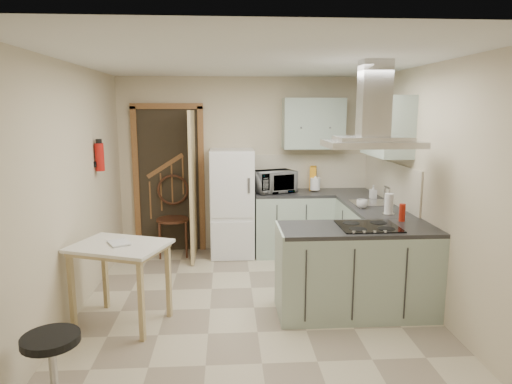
{
  "coord_description": "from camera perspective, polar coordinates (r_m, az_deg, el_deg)",
  "views": [
    {
      "loc": [
        -0.27,
        -4.47,
        2.05
      ],
      "look_at": [
        0.05,
        0.45,
        1.15
      ],
      "focal_mm": 32.0,
      "sensor_mm": 36.0,
      "label": 1
    }
  ],
  "objects": [
    {
      "name": "floor",
      "position": [
        4.93,
        -0.24,
        -14.24
      ],
      "size": [
        4.2,
        4.2,
        0.0
      ],
      "primitive_type": "plane",
      "color": "#C2B597",
      "rests_on": "ground"
    },
    {
      "name": "ceiling",
      "position": [
        4.5,
        -0.26,
        16.07
      ],
      "size": [
        4.2,
        4.2,
        0.0
      ],
      "primitive_type": "plane",
      "rotation": [
        3.14,
        0.0,
        0.0
      ],
      "color": "silver",
      "rests_on": "back_wall"
    },
    {
      "name": "back_wall",
      "position": [
        6.63,
        -1.34,
        3.4
      ],
      "size": [
        3.6,
        0.0,
        3.6
      ],
      "primitive_type": "plane",
      "rotation": [
        1.57,
        0.0,
        0.0
      ],
      "color": "beige",
      "rests_on": "floor"
    },
    {
      "name": "left_wall",
      "position": [
        4.8,
        -22.26,
        -0.04
      ],
      "size": [
        0.0,
        4.2,
        4.2
      ],
      "primitive_type": "plane",
      "rotation": [
        1.57,
        0.0,
        1.57
      ],
      "color": "beige",
      "rests_on": "floor"
    },
    {
      "name": "right_wall",
      "position": [
        4.99,
        20.84,
        0.44
      ],
      "size": [
        0.0,
        4.2,
        4.2
      ],
      "primitive_type": "plane",
      "rotation": [
        1.57,
        0.0,
        -1.57
      ],
      "color": "beige",
      "rests_on": "floor"
    },
    {
      "name": "doorway",
      "position": [
        6.67,
        -10.81,
        1.53
      ],
      "size": [
        1.1,
        0.12,
        2.1
      ],
      "primitive_type": "cube",
      "color": "brown",
      "rests_on": "floor"
    },
    {
      "name": "fridge",
      "position": [
        6.41,
        -3.0,
        -1.39
      ],
      "size": [
        0.6,
        0.6,
        1.5
      ],
      "primitive_type": "cube",
      "color": "white",
      "rests_on": "floor"
    },
    {
      "name": "counter_back",
      "position": [
        6.54,
        4.6,
        -3.86
      ],
      "size": [
        1.08,
        0.6,
        0.9
      ],
      "primitive_type": "cube",
      "color": "#9EB2A0",
      "rests_on": "floor"
    },
    {
      "name": "counter_right",
      "position": [
        6.08,
        13.4,
        -5.2
      ],
      "size": [
        0.6,
        1.95,
        0.9
      ],
      "primitive_type": "cube",
      "color": "#9EB2A0",
      "rests_on": "floor"
    },
    {
      "name": "splashback",
      "position": [
        6.74,
        6.86,
        2.58
      ],
      "size": [
        1.68,
        0.02,
        0.5
      ],
      "primitive_type": "cube",
      "color": "beige",
      "rests_on": "counter_back"
    },
    {
      "name": "wall_cabinet_back",
      "position": [
        6.52,
        7.17,
        8.49
      ],
      "size": [
        0.85,
        0.35,
        0.7
      ],
      "primitive_type": "cube",
      "color": "#9EB2A0",
      "rests_on": "back_wall"
    },
    {
      "name": "wall_cabinet_right",
      "position": [
        5.65,
        16.04,
        7.91
      ],
      "size": [
        0.35,
        0.9,
        0.7
      ],
      "primitive_type": "cube",
      "color": "#9EB2A0",
      "rests_on": "right_wall"
    },
    {
      "name": "peninsula",
      "position": [
        4.76,
        12.48,
        -9.55
      ],
      "size": [
        1.55,
        0.65,
        0.9
      ],
      "primitive_type": "cube",
      "color": "#9EB2A0",
      "rests_on": "floor"
    },
    {
      "name": "hob",
      "position": [
        4.66,
        13.88,
        -4.19
      ],
      "size": [
        0.58,
        0.5,
        0.01
      ],
      "primitive_type": "cube",
      "color": "black",
      "rests_on": "peninsula"
    },
    {
      "name": "extractor_hood",
      "position": [
        4.53,
        14.33,
        5.84
      ],
      "size": [
        0.9,
        0.55,
        0.1
      ],
      "primitive_type": "cube",
      "color": "silver",
      "rests_on": "ceiling"
    },
    {
      "name": "sink",
      "position": [
        5.82,
        14.09,
        -1.33
      ],
      "size": [
        0.45,
        0.4,
        0.01
      ],
      "primitive_type": "cube",
      "color": "silver",
      "rests_on": "counter_right"
    },
    {
      "name": "fire_extinguisher",
      "position": [
        5.6,
        -18.96,
        4.14
      ],
      "size": [
        0.1,
        0.1,
        0.32
      ],
      "primitive_type": "cylinder",
      "color": "#B2140F",
      "rests_on": "left_wall"
    },
    {
      "name": "drop_leaf_table",
      "position": [
        4.64,
        -16.45,
        -10.98
      ],
      "size": [
        1.02,
        0.89,
        0.79
      ],
      "primitive_type": "cube",
      "rotation": [
        0.0,
        0.0,
        -0.36
      ],
      "color": "tan",
      "rests_on": "floor"
    },
    {
      "name": "bentwood_chair",
      "position": [
        6.55,
        -10.4,
        -3.41
      ],
      "size": [
        0.5,
        0.5,
        1.02
      ],
      "primitive_type": "cube",
      "rotation": [
        0.0,
        0.0,
        0.11
      ],
      "color": "#452817",
      "rests_on": "floor"
    },
    {
      "name": "stool",
      "position": [
        3.68,
        -24.01,
        -19.68
      ],
      "size": [
        0.43,
        0.43,
        0.53
      ],
      "primitive_type": "cylinder",
      "rotation": [
        0.0,
        0.0,
        -0.09
      ],
      "color": "black",
      "rests_on": "floor"
    },
    {
      "name": "microwave",
      "position": [
        6.38,
        2.3,
        1.32
      ],
      "size": [
        0.65,
        0.54,
        0.3
      ],
      "primitive_type": "imported",
      "rotation": [
        0.0,
        0.0,
        0.37
      ],
      "color": "black",
      "rests_on": "counter_back"
    },
    {
      "name": "kettle",
      "position": [
        6.52,
        7.41,
        1.01
      ],
      "size": [
        0.17,
        0.17,
        0.21
      ],
      "primitive_type": "cylinder",
      "rotation": [
        0.0,
        0.0,
        0.21
      ],
      "color": "white",
      "rests_on": "counter_back"
    },
    {
      "name": "cereal_box",
      "position": [
        6.63,
        7.14,
        1.74
      ],
      "size": [
        0.14,
        0.24,
        0.34
      ],
      "primitive_type": "cube",
      "rotation": [
        0.0,
        0.0,
        -0.22
      ],
      "color": "orange",
      "rests_on": "counter_back"
    },
    {
      "name": "soap_bottle",
      "position": [
        6.14,
        14.44,
        0.02
      ],
      "size": [
        0.08,
        0.08,
        0.17
      ],
      "primitive_type": "imported",
      "rotation": [
        0.0,
        0.0,
        0.06
      ],
      "color": "#B2B0BC",
      "rests_on": "counter_right"
    },
    {
      "name": "paper_towel",
      "position": [
        5.24,
        16.28,
        -1.39
      ],
      "size": [
        0.11,
        0.11,
        0.24
      ],
      "primitive_type": "cylinder",
      "rotation": [
        0.0,
        0.0,
        0.23
      ],
      "color": "silver",
      "rests_on": "counter_right"
    },
    {
      "name": "cup",
      "position": [
        5.5,
        13.13,
        -1.47
      ],
      "size": [
        0.13,
        0.13,
        0.1
      ],
      "primitive_type": "imported",
      "rotation": [
        0.0,
        0.0,
        0.01
      ],
      "color": "silver",
      "rests_on": "counter_right"
    },
    {
      "name": "red_bottle",
      "position": [
        4.97,
        17.81,
        -2.47
      ],
      "size": [
        0.07,
        0.07,
        0.18
      ],
      "primitive_type": "cylinder",
      "rotation": [
        0.0,
        0.0,
        0.06
      ],
      "color": "red",
      "rests_on": "peninsula"
    },
    {
      "name": "book",
      "position": [
        4.49,
        -17.85,
        -5.71
      ],
      "size": [
        0.26,
        0.29,
        0.11
      ],
      "primitive_type": "imported",
      "rotation": [
        0.0,
        0.0,
        0.48
      ],
      "color": "brown",
      "rests_on": "drop_leaf_table"
    }
  ]
}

